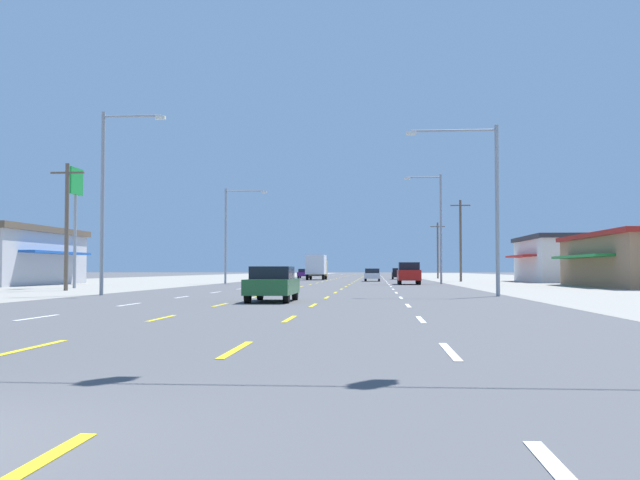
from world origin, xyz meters
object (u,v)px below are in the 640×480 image
suv_far_right_mid (409,273)px  streetlight_left_row_0 (108,190)px  box_truck_inner_left_far (317,266)px  streetlight_right_row_1 (438,222)px  sedan_inner_right_midfar (372,275)px  sedan_far_left_farthest (304,273)px  sedan_center_turn_near (272,283)px  streetlight_right_row_0 (486,194)px  streetlight_left_row_1 (230,228)px  pole_sign_left_row_1 (76,196)px  hatchback_far_right_farther (398,274)px

suv_far_right_mid → streetlight_left_row_0: size_ratio=0.51×
box_truck_inner_left_far → streetlight_right_row_1: 30.35m
sedan_inner_right_midfar → streetlight_right_row_1: bearing=-68.4°
box_truck_inner_left_far → sedan_far_left_farthest: bearing=100.9°
streetlight_left_row_0 → box_truck_inner_left_far: bearing=83.9°
sedan_center_turn_near → suv_far_right_mid: suv_far_right_mid is taller
box_truck_inner_left_far → streetlight_right_row_0: 59.77m
streetlight_right_row_0 → streetlight_right_row_1: bearing=89.5°
sedan_far_left_farthest → streetlight_left_row_1: size_ratio=0.50×
streetlight_left_row_0 → streetlight_right_row_1: bearing=57.8°
suv_far_right_mid → box_truck_inner_left_far: bearing=110.2°
box_truck_inner_left_far → streetlight_right_row_0: bearing=-77.2°
sedan_center_turn_near → suv_far_right_mid: size_ratio=0.92×
streetlight_right_row_0 → streetlight_right_row_1: size_ratio=0.84×
sedan_inner_right_midfar → pole_sign_left_row_1: size_ratio=0.52×
pole_sign_left_row_1 → streetlight_left_row_1: 19.06m
streetlight_right_row_0 → streetlight_left_row_1: bearing=121.7°
streetlight_left_row_1 → streetlight_right_row_0: bearing=-58.3°
hatchback_far_right_farther → streetlight_right_row_0: streetlight_right_row_0 is taller
box_truck_inner_left_far → sedan_far_left_farthest: box_truck_inner_left_far is taller
sedan_center_turn_near → suv_far_right_mid: (7.26, 35.97, 0.27)m
sedan_far_left_farthest → streetlight_left_row_0: streetlight_left_row_0 is taller
streetlight_right_row_0 → sedan_center_turn_near: bearing=-145.1°
sedan_center_turn_near → streetlight_left_row_1: (-9.51, 38.16, 4.52)m
sedan_inner_right_midfar → streetlight_right_row_1: size_ratio=0.44×
sedan_center_turn_near → hatchback_far_right_farther: (7.39, 70.75, 0.03)m
sedan_inner_right_midfar → streetlight_right_row_1: 17.47m
sedan_inner_right_midfar → streetlight_right_row_1: streetlight_right_row_1 is taller
streetlight_right_row_0 → streetlight_left_row_0: bearing=180.0°
sedan_inner_right_midfar → streetlight_right_row_1: (6.15, -15.55, 5.05)m
streetlight_left_row_0 → streetlight_right_row_1: size_ratio=0.94×
sedan_center_turn_near → sedan_inner_right_midfar: 53.85m
sedan_far_left_farthest → pole_sign_left_row_1: (-10.56, -61.68, 5.86)m
sedan_center_turn_near → box_truck_inner_left_far: (-3.42, 65.06, 1.08)m
sedan_inner_right_midfar → streetlight_left_row_1: streetlight_left_row_1 is taller
sedan_inner_right_midfar → pole_sign_left_row_1: bearing=-122.8°
sedan_far_left_farthest → streetlight_left_row_1: 44.66m
sedan_center_turn_near → streetlight_right_row_0: (9.81, 6.86, 4.35)m
streetlight_left_row_1 → streetlight_right_row_1: 19.58m
streetlight_left_row_0 → streetlight_right_row_0: size_ratio=1.12×
suv_far_right_mid → streetlight_left_row_1: (-16.78, 2.20, 4.25)m
suv_far_right_mid → hatchback_far_right_farther: bearing=89.8°
suv_far_right_mid → streetlight_right_row_1: 5.96m
sedan_inner_right_midfar → hatchback_far_right_farther: bearing=78.4°
suv_far_right_mid → sedan_inner_right_midfar: 18.06m
streetlight_left_row_1 → hatchback_far_right_farther: bearing=62.6°
sedan_inner_right_midfar → box_truck_inner_left_far: bearing=122.9°
suv_far_right_mid → pole_sign_left_row_1: pole_sign_left_row_1 is taller
box_truck_inner_left_far → hatchback_far_right_farther: (10.82, 5.69, -1.05)m
pole_sign_left_row_1 → streetlight_right_row_1: bearing=32.3°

